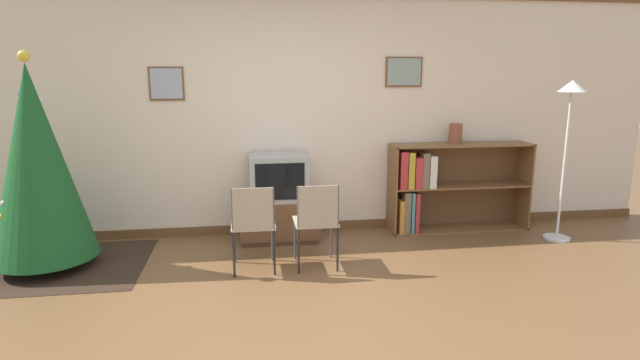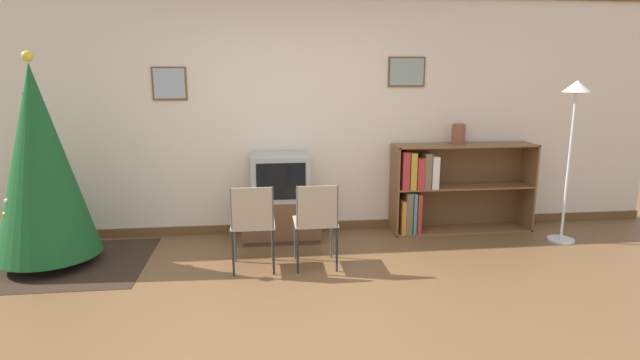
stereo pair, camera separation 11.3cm
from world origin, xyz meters
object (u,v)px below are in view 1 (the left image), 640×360
Objects in this scene: christmas_tree at (37,164)px; tv_console at (279,219)px; television at (279,177)px; folding_chair_right at (317,220)px; standing_lamp at (569,119)px; folding_chair_left at (253,223)px; bookshelf at (436,187)px; vase at (455,133)px.

tv_console is at bearing 12.60° from christmas_tree.
christmas_tree reaches higher than television.
standing_lamp reaches higher than folding_chair_right.
folding_chair_left is at bearing -107.97° from tv_console.
tv_console is at bearing 90.00° from television.
bookshelf reaches higher than tv_console.
christmas_tree is at bearing -171.78° from vase.
folding_chair_right is 0.48× the size of standing_lamp.
christmas_tree is at bearing -179.32° from standing_lamp.
vase is at bearing 3.32° from tv_console.
tv_console is 0.97m from folding_chair_left.
bookshelf is 1.55m from standing_lamp.
television is 0.76× the size of folding_chair_left.
folding_chair_right is at bearing -71.99° from television.
tv_console is 1.37× the size of television.
christmas_tree is at bearing 168.28° from folding_chair_left.
folding_chair_left is at bearing -11.72° from christmas_tree.
vase is (2.03, 0.12, 0.42)m from television.
television is 0.36× the size of standing_lamp.
standing_lamp is (3.03, -0.43, 0.62)m from television.
folding_chair_right is (2.50, -0.40, -0.52)m from christmas_tree.
standing_lamp is at bearing 9.54° from folding_chair_right.
christmas_tree is 5.26m from standing_lamp.
standing_lamp reaches higher than tv_console.
television is at bearing 12.54° from christmas_tree.
folding_chair_left is 0.58m from folding_chair_right.
christmas_tree is 2.42× the size of folding_chair_right.
folding_chair_left is 1.00× the size of folding_chair_right.
television reaches higher than folding_chair_right.
christmas_tree is 8.54× the size of vase.
folding_chair_left is 0.51× the size of bookshelf.
television is 1.83m from bookshelf.
standing_lamp is (2.74, 0.46, 0.85)m from folding_chair_right.
vase is (2.32, 1.01, 0.65)m from folding_chair_left.
folding_chair_right is at bearing -170.46° from standing_lamp.
tv_console is 0.52× the size of bookshelf.
folding_chair_right is 2.11m from vase.
bookshelf reaches higher than folding_chair_left.
tv_console is at bearing -176.68° from vase.
television is 0.97m from folding_chair_left.
television is (0.00, -0.00, 0.47)m from tv_console.
standing_lamp is at bearing -8.07° from television.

